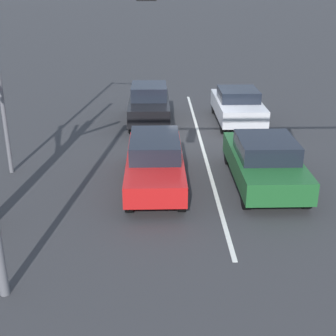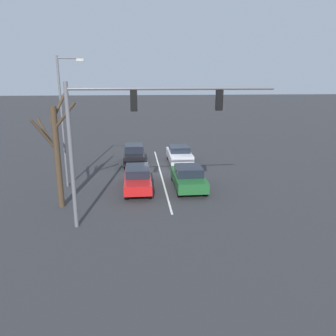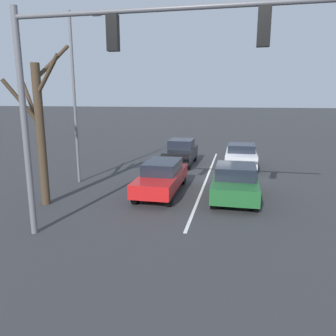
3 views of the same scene
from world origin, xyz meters
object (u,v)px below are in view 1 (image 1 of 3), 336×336
at_px(car_darkgreen_leftlane_front, 265,161).
at_px(car_black_midlane_second, 149,104).
at_px(car_red_midlane_front, 155,160).
at_px(traffic_signal_gantry, 134,33).
at_px(car_silver_leftlane_second, 238,105).

height_order(car_darkgreen_leftlane_front, car_black_midlane_second, car_black_midlane_second).
xyz_separation_m(car_red_midlane_front, car_black_midlane_second, (0.24, -6.68, 0.06)).
bearing_deg(car_red_midlane_front, car_black_midlane_second, -87.94).
distance_m(car_black_midlane_second, traffic_signal_gantry, 12.83).
relative_size(car_silver_leftlane_second, car_black_midlane_second, 1.01).
relative_size(car_darkgreen_leftlane_front, traffic_signal_gantry, 0.46).
height_order(car_silver_leftlane_second, traffic_signal_gantry, traffic_signal_gantry).
bearing_deg(car_red_midlane_front, traffic_signal_gantry, 86.70).
xyz_separation_m(car_red_midlane_front, traffic_signal_gantry, (0.31, 5.41, 4.38)).
distance_m(car_red_midlane_front, traffic_signal_gantry, 6.96).
height_order(car_red_midlane_front, car_darkgreen_leftlane_front, car_darkgreen_leftlane_front).
height_order(car_darkgreen_leftlane_front, car_silver_leftlane_second, car_darkgreen_leftlane_front).
bearing_deg(car_darkgreen_leftlane_front, car_silver_leftlane_second, -92.39).
xyz_separation_m(car_silver_leftlane_second, car_black_midlane_second, (3.90, -0.09, 0.07)).
height_order(car_red_midlane_front, car_silver_leftlane_second, same).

